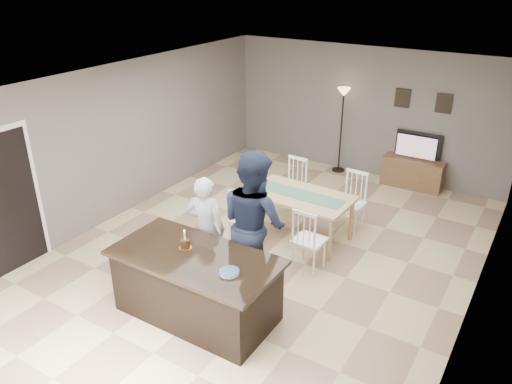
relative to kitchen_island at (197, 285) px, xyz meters
The scene contains 14 objects.
floor 1.86m from the kitchen_island, 90.00° to the left, with size 8.00×8.00×0.00m, color #D6BD89.
room_shell 2.18m from the kitchen_island, 90.00° to the left, with size 8.00×8.00×8.00m.
kitchen_island is the anchor object (origin of this frame).
tv_console 5.70m from the kitchen_island, 77.84° to the left, with size 1.20×0.40×0.60m, color brown.
television 5.78m from the kitchen_island, 77.99° to the left, with size 0.91×0.12×0.53m, color black.
tv_screen_glow 5.70m from the kitchen_island, 77.82° to the left, with size 0.78×0.78×0.00m, color #D55417.
picture_frames 6.03m from the kitchen_island, 78.74° to the left, with size 1.10×0.02×0.38m.
doorway 3.14m from the kitchen_island, behind, with size 0.00×2.10×2.65m.
woman 0.96m from the kitchen_island, 118.77° to the left, with size 0.57×0.38×1.58m, color silver.
man 1.11m from the kitchen_island, 71.46° to the left, with size 1.00×0.78×2.06m, color #171E34.
birthday_cake 0.56m from the kitchen_island, 158.74° to the left, with size 0.17×0.17×0.26m.
plate_stack 0.76m from the kitchen_island, ahead, with size 0.24×0.24×0.04m.
dining_table 2.52m from the kitchen_island, 85.69° to the left, with size 1.71×1.95×1.02m.
floor_lamp 5.69m from the kitchen_island, 94.34° to the left, with size 0.28×0.28×1.85m.
Camera 1 is at (3.44, -5.89, 4.22)m, focal length 35.00 mm.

